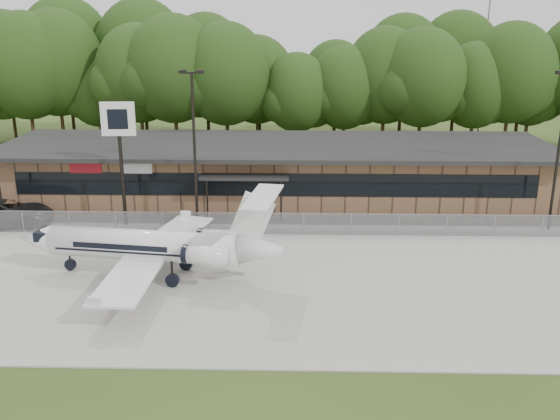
{
  "coord_description": "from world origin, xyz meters",
  "views": [
    {
      "loc": [
        1.5,
        -22.48,
        13.24
      ],
      "look_at": [
        0.58,
        12.0,
        2.63
      ],
      "focal_mm": 40.0,
      "sensor_mm": 36.0,
      "label": 1
    }
  ],
  "objects_px": {
    "terminal": "(277,170)",
    "business_jet": "(154,247)",
    "pole_sign": "(119,132)",
    "suv": "(3,214)"
  },
  "relations": [
    {
      "from": "terminal",
      "to": "business_jet",
      "type": "bearing_deg",
      "value": -110.48
    },
    {
      "from": "terminal",
      "to": "pole_sign",
      "type": "bearing_deg",
      "value": -144.08
    },
    {
      "from": "business_jet",
      "to": "pole_sign",
      "type": "bearing_deg",
      "value": 122.13
    },
    {
      "from": "suv",
      "to": "terminal",
      "type": "bearing_deg",
      "value": -80.18
    },
    {
      "from": "business_jet",
      "to": "suv",
      "type": "xyz_separation_m",
      "value": [
        -11.97,
        8.34,
        -0.88
      ]
    },
    {
      "from": "terminal",
      "to": "suv",
      "type": "distance_m",
      "value": 19.48
    },
    {
      "from": "terminal",
      "to": "suv",
      "type": "bearing_deg",
      "value": -157.15
    },
    {
      "from": "suv",
      "to": "pole_sign",
      "type": "xyz_separation_m",
      "value": [
        8.04,
        0.4,
        5.4
      ]
    },
    {
      "from": "terminal",
      "to": "business_jet",
      "type": "xyz_separation_m",
      "value": [
        -5.94,
        -15.89,
        -0.41
      ]
    },
    {
      "from": "terminal",
      "to": "pole_sign",
      "type": "height_order",
      "value": "pole_sign"
    }
  ]
}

